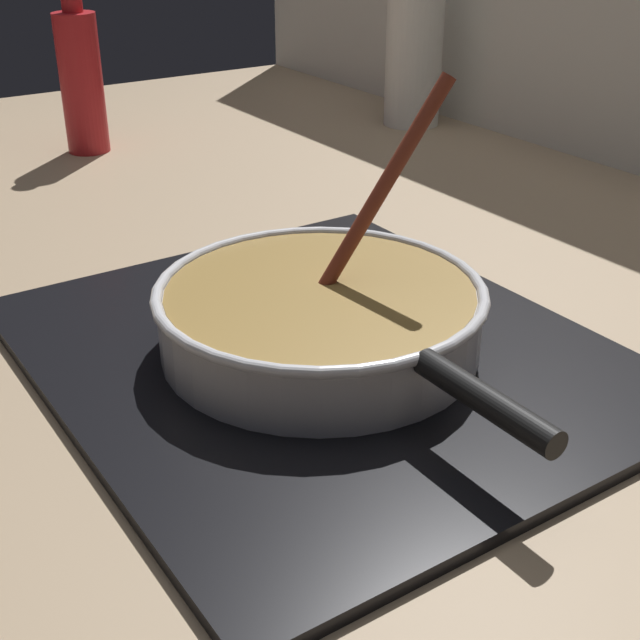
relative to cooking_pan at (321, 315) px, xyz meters
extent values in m
cube|color=#9E8466|center=(-0.08, -0.06, -0.07)|extent=(2.40, 1.60, 0.04)
cube|color=black|center=(0.00, 0.00, -0.04)|extent=(0.56, 0.48, 0.01)
torus|color=#592D0C|center=(0.00, 0.00, -0.03)|extent=(0.20, 0.20, 0.01)
cylinder|color=#262628|center=(-0.16, 0.00, -0.03)|extent=(0.13, 0.13, 0.01)
cylinder|color=silver|center=(0.00, 0.00, -0.01)|extent=(0.29, 0.29, 0.06)
cylinder|color=olive|center=(0.00, 0.00, 0.00)|extent=(0.28, 0.28, 0.05)
torus|color=silver|center=(0.00, 0.00, 0.02)|extent=(0.30, 0.30, 0.01)
cylinder|color=black|center=(0.21, 0.00, 0.02)|extent=(0.14, 0.02, 0.02)
cylinder|color=#EDD88C|center=(-0.07, -0.05, 0.01)|extent=(0.03, 0.03, 0.01)
cylinder|color=beige|center=(0.02, -0.06, 0.01)|extent=(0.03, 0.03, 0.01)
cylinder|color=#E5CC7A|center=(0.01, 0.03, 0.01)|extent=(0.03, 0.03, 0.01)
cylinder|color=#E5CC7A|center=(0.00, -0.10, 0.01)|extent=(0.03, 0.03, 0.01)
cylinder|color=beige|center=(0.03, -0.03, 0.01)|extent=(0.04, 0.04, 0.01)
cylinder|color=maroon|center=(0.00, 0.06, 0.11)|extent=(0.05, 0.13, 0.20)
cube|color=brown|center=(-0.01, 0.00, 0.01)|extent=(0.04, 0.05, 0.01)
cylinder|color=red|center=(-0.80, 0.07, 0.06)|extent=(0.07, 0.07, 0.22)
cylinder|color=red|center=(-0.80, 0.07, 0.19)|extent=(0.03, 0.03, 0.03)
cylinder|color=white|center=(-0.64, 0.63, 0.09)|extent=(0.10, 0.10, 0.28)
camera|label=1|loc=(0.59, -0.39, 0.36)|focal=48.74mm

